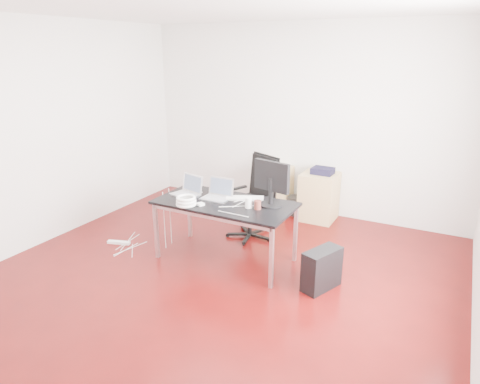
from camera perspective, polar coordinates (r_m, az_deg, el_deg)
The scene contains 18 objects.
room_shell at distance 4.28m, azimuth -2.99°, elevation 4.90°, with size 5.00×5.00×5.00m.
desk at distance 4.96m, azimuth -2.01°, elevation -1.93°, with size 1.60×0.80×0.73m.
office_chair at distance 5.65m, azimuth 2.05°, elevation -0.14°, with size 0.63×0.65×1.08m.
filing_cabinet_left at distance 6.63m, azimuth 4.42°, elevation 0.36°, with size 0.50×0.50×0.70m, color tan.
filing_cabinet_right at distance 6.40m, azimuth 10.46°, elevation -0.60°, with size 0.50×0.50×0.70m, color tan.
pc_tower at distance 4.63m, azimuth 10.85°, elevation -10.08°, with size 0.20×0.45×0.44m, color black.
wastebasket at distance 6.60m, azimuth 7.21°, elevation -1.77°, with size 0.24×0.24×0.28m, color black.
power_strip at distance 5.83m, azimuth -15.86°, elevation -6.49°, with size 0.30×0.06×0.04m, color white.
laptop_left at distance 5.22m, azimuth -6.99°, elevation 0.25°, with size 0.38×0.32×0.23m.
laptop_right at distance 5.06m, azimuth -3.00°, elevation -0.22°, with size 0.33×0.25×0.23m.
monitor at distance 4.77m, azimuth 4.23°, elevation 1.46°, with size 0.45×0.26×0.51m.
keyboard at distance 5.04m, azimuth 0.65°, elevation -0.82°, with size 0.44×0.14×0.02m, color white.
cup_white at distance 4.75m, azimuth 1.16°, elevation -1.43°, with size 0.08×0.08×0.12m, color white.
cup_brown at distance 4.71m, azimuth 2.35°, elevation -1.71°, with size 0.08×0.08×0.10m, color maroon.
cable_coil at distance 4.86m, azimuth -7.19°, elevation -1.20°, with size 0.24×0.24×0.11m.
power_adapter at distance 4.85m, azimuth -5.27°, elevation -1.63°, with size 0.07×0.07×0.03m, color white.
speaker at distance 6.50m, azimuth 4.00°, elevation 4.02°, with size 0.09×0.08×0.18m, color #9E9E9E.
navy_garment at distance 6.28m, azimuth 10.97°, elevation 2.79°, with size 0.30×0.24×0.09m, color black.
Camera 1 is at (2.17, -3.57, 2.40)m, focal length 32.00 mm.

